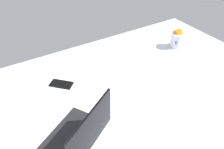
# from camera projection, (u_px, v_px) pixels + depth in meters

# --- Properties ---
(bed_mattress) EXTENTS (1.80, 1.40, 0.18)m
(bed_mattress) POSITION_uv_depth(u_px,v_px,m) (146.00, 101.00, 1.37)
(bed_mattress) COLOR #B7BCC6
(bed_mattress) RESTS_ON ground
(laptop) EXTENTS (0.40, 0.37, 0.23)m
(laptop) POSITION_uv_depth(u_px,v_px,m) (78.00, 134.00, 1.01)
(laptop) COLOR #B7BABC
(laptop) RESTS_ON bed_mattress
(snack_cup) EXTENTS (0.10, 0.09, 0.15)m
(snack_cup) POSITION_uv_depth(u_px,v_px,m) (177.00, 40.00, 1.69)
(snack_cup) COLOR silver
(snack_cup) RESTS_ON bed_mattress
(cell_phone) EXTENTS (0.15, 0.15, 0.01)m
(cell_phone) POSITION_uv_depth(u_px,v_px,m) (61.00, 84.00, 1.35)
(cell_phone) COLOR black
(cell_phone) RESTS_ON bed_mattress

